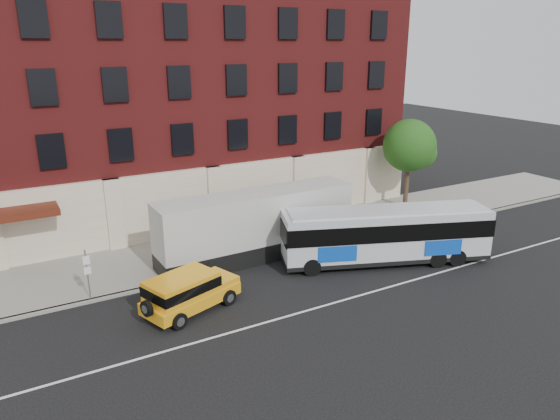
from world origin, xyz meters
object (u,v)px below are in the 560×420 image
city_bus (386,233)px  shipping_container (257,226)px  street_tree (410,148)px  yellow_suv (187,291)px  sign_pole (87,272)px

city_bus → shipping_container: bearing=144.7°
street_tree → yellow_suv: 19.88m
city_bus → shipping_container: (-5.62, 3.98, 0.16)m
street_tree → yellow_suv: (-18.49, -6.46, -3.40)m
yellow_suv → shipping_container: (5.40, 3.89, 0.82)m
street_tree → shipping_container: (-13.09, -2.57, -2.59)m
street_tree → yellow_suv: street_tree is taller
street_tree → yellow_suv: bearing=-160.7°
street_tree → shipping_container: street_tree is taller
street_tree → shipping_container: size_ratio=0.56×
yellow_suv → shipping_container: 6.71m
yellow_suv → shipping_container: bearing=35.8°
shipping_container → sign_pole: bearing=-175.1°
shipping_container → street_tree: bearing=11.1°
sign_pole → yellow_suv: sign_pole is taller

